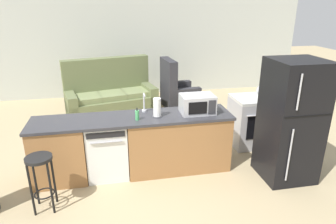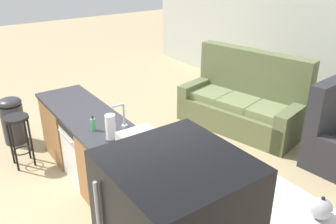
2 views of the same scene
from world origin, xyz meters
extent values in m
plane|color=tan|center=(0.00, 0.00, 0.00)|extent=(24.00, 24.00, 0.00)
cube|color=beige|center=(0.30, 4.20, 1.30)|extent=(10.00, 0.06, 2.60)
cube|color=#9E6B3D|center=(-0.93, 0.00, 0.43)|extent=(0.75, 0.62, 0.86)
cube|color=#9E6B3D|center=(0.83, 0.00, 0.43)|extent=(1.55, 0.62, 0.86)
cube|color=#333338|center=(0.15, 0.00, 0.88)|extent=(2.94, 0.66, 0.04)
cube|color=#3F2A18|center=(0.15, 0.00, 0.04)|extent=(2.86, 0.56, 0.08)
cube|color=white|center=(-0.25, 0.00, 0.42)|extent=(0.58, 0.58, 0.84)
cube|color=black|center=(-0.25, -0.30, 0.78)|extent=(0.52, 0.01, 0.08)
cylinder|color=#B2B2B7|center=(-0.25, -0.31, 0.68)|extent=(0.44, 0.02, 0.02)
cube|color=#B7B7BC|center=(2.35, 0.55, 0.42)|extent=(0.76, 0.64, 0.85)
cube|color=black|center=(2.35, 0.22, 0.47)|extent=(0.53, 0.01, 0.43)
cylinder|color=silver|center=(2.35, 0.20, 0.70)|extent=(0.61, 0.03, 0.03)
cube|color=silver|center=(2.35, 0.55, 0.88)|extent=(0.76, 0.64, 0.05)
torus|color=black|center=(2.18, 0.42, 0.89)|extent=(0.16, 0.16, 0.01)
torus|color=black|center=(2.52, 0.42, 0.89)|extent=(0.16, 0.16, 0.01)
torus|color=black|center=(2.18, 0.68, 0.89)|extent=(0.16, 0.16, 0.01)
torus|color=black|center=(2.52, 0.68, 0.89)|extent=(0.16, 0.16, 0.01)
cube|color=black|center=(2.35, -0.55, 0.88)|extent=(0.72, 0.70, 1.77)
cylinder|color=#B2B2B7|center=(2.15, -0.92, 1.43)|extent=(0.02, 0.02, 0.47)
cylinder|color=#B2B2B7|center=(2.15, -0.92, 0.55)|extent=(0.02, 0.02, 0.77)
cube|color=black|center=(2.35, -0.90, 1.10)|extent=(0.68, 0.01, 0.01)
cube|color=#B7B7BC|center=(1.12, 0.00, 1.04)|extent=(0.50, 0.36, 0.28)
cube|color=black|center=(1.08, -0.18, 1.04)|extent=(0.27, 0.01, 0.18)
cube|color=#2D2D33|center=(1.29, -0.18, 1.04)|extent=(0.11, 0.01, 0.21)
cylinder|color=silver|center=(0.34, 0.20, 0.92)|extent=(0.07, 0.07, 0.03)
cylinder|color=silver|center=(0.34, 0.20, 1.06)|extent=(0.02, 0.02, 0.26)
cylinder|color=silver|center=(0.34, 0.13, 1.19)|extent=(0.02, 0.14, 0.02)
cylinder|color=#4C4C51|center=(0.50, -0.05, 0.91)|extent=(0.14, 0.14, 0.01)
cylinder|color=white|center=(0.50, -0.05, 1.05)|extent=(0.11, 0.11, 0.27)
cylinder|color=#4CB266|center=(0.20, -0.12, 0.97)|extent=(0.06, 0.06, 0.14)
cylinder|color=black|center=(0.20, -0.12, 1.06)|extent=(0.02, 0.02, 0.04)
sphere|color=#B2B2B7|center=(2.52, 0.68, 0.99)|extent=(0.17, 0.17, 0.17)
sphere|color=black|center=(2.52, 0.68, 1.08)|extent=(0.03, 0.03, 0.03)
cone|color=#B2B2B7|center=(2.60, 0.68, 1.00)|extent=(0.08, 0.04, 0.06)
cylinder|color=black|center=(-1.05, -0.68, 0.72)|extent=(0.32, 0.32, 0.04)
cylinder|color=black|center=(-1.16, -0.79, 0.35)|extent=(0.03, 0.03, 0.70)
cylinder|color=black|center=(-0.94, -0.79, 0.35)|extent=(0.03, 0.03, 0.70)
cylinder|color=black|center=(-1.16, -0.57, 0.35)|extent=(0.03, 0.03, 0.70)
cylinder|color=black|center=(-0.94, -0.57, 0.35)|extent=(0.03, 0.03, 0.70)
torus|color=black|center=(-1.05, -0.68, 0.22)|extent=(0.25, 0.25, 0.02)
cube|color=#667047|center=(-0.14, 2.62, 0.21)|extent=(2.15, 1.32, 0.42)
cube|color=#667047|center=(-0.22, 2.94, 0.64)|extent=(2.00, 0.68, 1.27)
cube|color=#667047|center=(-1.02, 2.42, 0.31)|extent=(0.40, 0.92, 0.62)
cube|color=#667047|center=(0.73, 2.82, 0.31)|extent=(0.40, 0.92, 0.62)
cube|color=#7D8959|center=(-0.67, 2.45, 0.48)|extent=(0.69, 0.74, 0.12)
cube|color=#7D8959|center=(-0.13, 2.57, 0.48)|extent=(0.69, 0.74, 0.12)
cube|color=#7D8959|center=(0.40, 2.69, 0.48)|extent=(0.69, 0.74, 0.12)
cube|color=#2D2D33|center=(1.54, 2.87, 0.20)|extent=(0.88, 0.92, 0.40)
cube|color=#2D2D33|center=(1.24, 2.84, 0.60)|extent=(0.28, 0.87, 1.20)
cube|color=#2D2D33|center=(1.58, 2.52, 0.28)|extent=(0.81, 0.24, 0.55)
cube|color=#2D2D33|center=(1.51, 3.21, 0.28)|extent=(0.81, 0.24, 0.55)
camera|label=1|loc=(-0.13, -4.09, 2.49)|focal=32.00mm
camera|label=2|loc=(3.59, -1.48, 2.74)|focal=38.00mm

